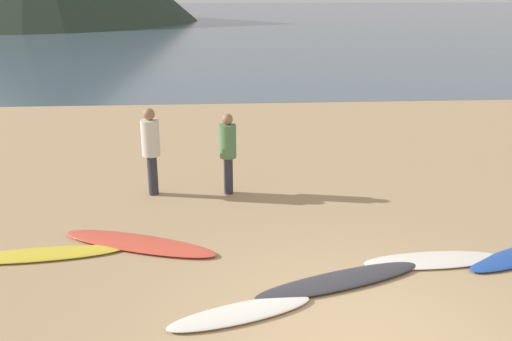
{
  "coord_description": "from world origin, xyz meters",
  "views": [
    {
      "loc": [
        -1.56,
        -5.37,
        4.01
      ],
      "look_at": [
        -0.88,
        4.51,
        0.6
      ],
      "focal_mm": 38.41,
      "sensor_mm": 36.0,
      "label": 1
    }
  ],
  "objects_px": {
    "surfboard_4": "(433,260)",
    "person_0": "(151,145)",
    "person_1": "(228,147)",
    "surfboard_3": "(341,280)",
    "surfboard_2": "(241,313)",
    "surfboard_0": "(39,254)",
    "surfboard_1": "(139,243)"
  },
  "relations": [
    {
      "from": "surfboard_0",
      "to": "person_1",
      "type": "distance_m",
      "value": 3.99
    },
    {
      "from": "surfboard_2",
      "to": "person_1",
      "type": "height_order",
      "value": "person_1"
    },
    {
      "from": "surfboard_3",
      "to": "surfboard_0",
      "type": "bearing_deg",
      "value": 148.24
    },
    {
      "from": "surfboard_0",
      "to": "person_0",
      "type": "distance_m",
      "value": 3.11
    },
    {
      "from": "surfboard_1",
      "to": "surfboard_3",
      "type": "xyz_separation_m",
      "value": [
        2.99,
        -1.37,
        0.0
      ]
    },
    {
      "from": "surfboard_3",
      "to": "surfboard_4",
      "type": "bearing_deg",
      "value": 0.43
    },
    {
      "from": "surfboard_4",
      "to": "person_1",
      "type": "bearing_deg",
      "value": 131.9
    },
    {
      "from": "surfboard_1",
      "to": "surfboard_2",
      "type": "height_order",
      "value": "surfboard_1"
    },
    {
      "from": "surfboard_1",
      "to": "surfboard_4",
      "type": "distance_m",
      "value": 4.61
    },
    {
      "from": "person_0",
      "to": "person_1",
      "type": "height_order",
      "value": "person_0"
    },
    {
      "from": "surfboard_2",
      "to": "person_0",
      "type": "distance_m",
      "value": 4.72
    },
    {
      "from": "person_1",
      "to": "surfboard_1",
      "type": "bearing_deg",
      "value": -44.57
    },
    {
      "from": "surfboard_0",
      "to": "surfboard_2",
      "type": "bearing_deg",
      "value": -36.24
    },
    {
      "from": "surfboard_0",
      "to": "surfboard_3",
      "type": "height_order",
      "value": "surfboard_3"
    },
    {
      "from": "surfboard_0",
      "to": "surfboard_3",
      "type": "relative_size",
      "value": 0.98
    },
    {
      "from": "surfboard_2",
      "to": "surfboard_3",
      "type": "distance_m",
      "value": 1.6
    },
    {
      "from": "surfboard_1",
      "to": "person_1",
      "type": "height_order",
      "value": "person_1"
    },
    {
      "from": "surfboard_2",
      "to": "surfboard_3",
      "type": "relative_size",
      "value": 0.74
    },
    {
      "from": "surfboard_3",
      "to": "person_0",
      "type": "bearing_deg",
      "value": 111.48
    },
    {
      "from": "surfboard_0",
      "to": "person_1",
      "type": "height_order",
      "value": "person_1"
    },
    {
      "from": "surfboard_2",
      "to": "surfboard_3",
      "type": "xyz_separation_m",
      "value": [
        1.44,
        0.7,
        0.01
      ]
    },
    {
      "from": "surfboard_1",
      "to": "surfboard_3",
      "type": "bearing_deg",
      "value": -2.86
    },
    {
      "from": "surfboard_4",
      "to": "surfboard_2",
      "type": "bearing_deg",
      "value": -160.56
    },
    {
      "from": "surfboard_4",
      "to": "person_0",
      "type": "xyz_separation_m",
      "value": [
        -4.53,
        3.13,
        1.0
      ]
    },
    {
      "from": "person_0",
      "to": "surfboard_0",
      "type": "bearing_deg",
      "value": -152.27
    },
    {
      "from": "surfboard_0",
      "to": "person_1",
      "type": "xyz_separation_m",
      "value": [
        2.99,
        2.48,
        0.93
      ]
    },
    {
      "from": "surfboard_0",
      "to": "surfboard_4",
      "type": "distance_m",
      "value": 6.05
    },
    {
      "from": "surfboard_2",
      "to": "surfboard_1",
      "type": "bearing_deg",
      "value": 109.34
    },
    {
      "from": "surfboard_0",
      "to": "person_0",
      "type": "bearing_deg",
      "value": 53.92
    },
    {
      "from": "surfboard_4",
      "to": "person_0",
      "type": "bearing_deg",
      "value": 142.62
    },
    {
      "from": "surfboard_2",
      "to": "surfboard_0",
      "type": "bearing_deg",
      "value": 131.8
    },
    {
      "from": "person_0",
      "to": "person_1",
      "type": "xyz_separation_m",
      "value": [
        1.49,
        -0.06,
        -0.07
      ]
    }
  ]
}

